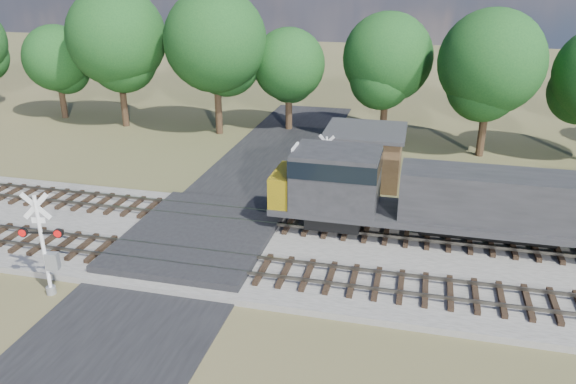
# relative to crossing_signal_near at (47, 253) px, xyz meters

# --- Properties ---
(ground) EXTENTS (160.00, 160.00, 0.00)m
(ground) POSITION_rel_crossing_signal_near_xyz_m (4.20, 5.44, -1.92)
(ground) COLOR #474E29
(ground) RESTS_ON ground
(ballast_bed) EXTENTS (140.00, 10.00, 0.30)m
(ballast_bed) POSITION_rel_crossing_signal_near_xyz_m (14.20, 5.94, -1.77)
(ballast_bed) COLOR gray
(ballast_bed) RESTS_ON ground
(road) EXTENTS (7.00, 60.00, 0.08)m
(road) POSITION_rel_crossing_signal_near_xyz_m (4.20, 5.44, -1.88)
(road) COLOR black
(road) RESTS_ON ground
(crossing_panel) EXTENTS (7.00, 9.00, 0.62)m
(crossing_panel) POSITION_rel_crossing_signal_near_xyz_m (4.20, 5.94, -1.60)
(crossing_panel) COLOR #262628
(crossing_panel) RESTS_ON ground
(track_near) EXTENTS (140.00, 2.60, 0.33)m
(track_near) POSITION_rel_crossing_signal_near_xyz_m (7.33, 3.44, -1.51)
(track_near) COLOR black
(track_near) RESTS_ON ballast_bed
(track_far) EXTENTS (140.00, 2.60, 0.33)m
(track_far) POSITION_rel_crossing_signal_near_xyz_m (7.33, 8.44, -1.51)
(track_far) COLOR black
(track_far) RESTS_ON ballast_bed
(crossing_signal_near) EXTENTS (1.84, 0.50, 4.62)m
(crossing_signal_near) POSITION_rel_crossing_signal_near_xyz_m (0.00, 0.00, 0.00)
(crossing_signal_near) COLOR silver
(crossing_signal_near) RESTS_ON ground
(crossing_signal_far) EXTENTS (1.56, 0.36, 3.87)m
(crossing_signal_far) POSITION_rel_crossing_signal_near_xyz_m (9.14, 13.19, -0.31)
(crossing_signal_far) COLOR silver
(crossing_signal_far) RESTS_ON ground
(equipment_shed) EXTENTS (5.02, 5.02, 3.39)m
(equipment_shed) POSITION_rel_crossing_signal_near_xyz_m (11.08, 16.64, -0.20)
(equipment_shed) COLOR #402F1B
(equipment_shed) RESTS_ON ground
(treeline) EXTENTS (84.18, 11.23, 11.50)m
(treeline) POSITION_rel_crossing_signal_near_xyz_m (12.80, 25.55, 4.75)
(treeline) COLOR black
(treeline) RESTS_ON ground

